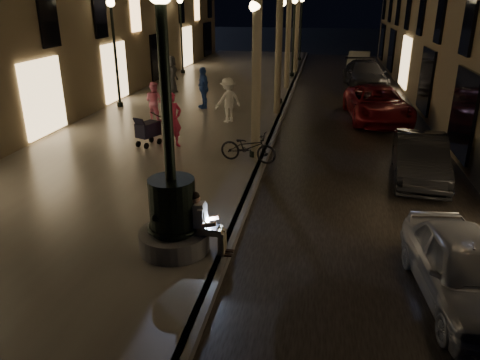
% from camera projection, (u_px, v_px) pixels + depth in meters
% --- Properties ---
extents(ground, '(120.00, 120.00, 0.00)m').
position_uv_depth(ground, '(283.00, 112.00, 21.19)').
color(ground, black).
rests_on(ground, ground).
extents(cobble_lane, '(6.00, 45.00, 0.02)m').
position_uv_depth(cobble_lane, '(351.00, 115.00, 20.70)').
color(cobble_lane, black).
rests_on(cobble_lane, ground).
extents(promenade, '(8.00, 45.00, 0.20)m').
position_uv_depth(promenade, '(198.00, 107.00, 21.81)').
color(promenade, '#67625B').
rests_on(promenade, ground).
extents(curb_strip, '(0.25, 45.00, 0.20)m').
position_uv_depth(curb_strip, '(283.00, 110.00, 21.16)').
color(curb_strip, '#59595B').
rests_on(curb_strip, ground).
extents(fountain_lamppost, '(1.40, 1.40, 5.21)m').
position_uv_depth(fountain_lamppost, '(172.00, 203.00, 9.01)').
color(fountain_lamppost, '#59595B').
rests_on(fountain_lamppost, promenade).
extents(seated_man_laptop, '(0.90, 0.30, 1.27)m').
position_uv_depth(seated_man_laptop, '(203.00, 221.00, 9.04)').
color(seated_man_laptop, '#9B8F6E').
rests_on(seated_man_laptop, promenade).
extents(lamp_curb_a, '(0.36, 0.36, 4.81)m').
position_uv_depth(lamp_curb_a, '(255.00, 58.00, 13.65)').
color(lamp_curb_a, black).
rests_on(lamp_curb_a, promenade).
extents(lamp_curb_b, '(0.36, 0.36, 4.81)m').
position_uv_depth(lamp_curb_b, '(281.00, 36.00, 20.97)').
color(lamp_curb_b, black).
rests_on(lamp_curb_b, promenade).
extents(lamp_curb_c, '(0.36, 0.36, 4.81)m').
position_uv_depth(lamp_curb_c, '(294.00, 25.00, 28.29)').
color(lamp_curb_c, black).
rests_on(lamp_curb_c, promenade).
extents(lamp_curb_d, '(0.36, 0.36, 4.81)m').
position_uv_depth(lamp_curb_d, '(301.00, 19.00, 35.61)').
color(lamp_curb_d, black).
rests_on(lamp_curb_d, promenade).
extents(lamp_left_b, '(0.36, 0.36, 4.81)m').
position_uv_depth(lamp_left_b, '(114.00, 37.00, 20.30)').
color(lamp_left_b, black).
rests_on(lamp_left_b, promenade).
extents(lamp_left_c, '(0.36, 0.36, 4.81)m').
position_uv_depth(lamp_left_c, '(181.00, 24.00, 29.46)').
color(lamp_left_c, black).
rests_on(lamp_left_c, promenade).
extents(stroller, '(0.74, 1.09, 1.12)m').
position_uv_depth(stroller, '(148.00, 130.00, 15.60)').
color(stroller, black).
rests_on(stroller, promenade).
extents(car_front, '(1.80, 3.74, 1.23)m').
position_uv_depth(car_front, '(464.00, 269.00, 7.91)').
color(car_front, '#9C9EA3').
rests_on(car_front, ground).
extents(car_second, '(1.71, 4.00, 1.28)m').
position_uv_depth(car_second, '(420.00, 158.00, 13.22)').
color(car_second, black).
rests_on(car_second, ground).
extents(car_third, '(2.79, 5.22, 1.40)m').
position_uv_depth(car_third, '(378.00, 104.00, 19.59)').
color(car_third, maroon).
rests_on(car_third, ground).
extents(car_rear, '(2.51, 5.27, 1.48)m').
position_uv_depth(car_rear, '(365.00, 75.00, 26.51)').
color(car_rear, '#2A2A2F').
rests_on(car_rear, ground).
extents(car_fifth, '(1.82, 4.18, 1.34)m').
position_uv_depth(car_fifth, '(359.00, 62.00, 32.26)').
color(car_fifth, '#A0A19B').
rests_on(car_fifth, ground).
extents(pedestrian_red, '(0.77, 0.79, 1.84)m').
position_uv_depth(pedestrian_red, '(173.00, 120.00, 15.37)').
color(pedestrian_red, '#D02950').
rests_on(pedestrian_red, promenade).
extents(pedestrian_pink, '(0.90, 0.79, 1.56)m').
position_uv_depth(pedestrian_pink, '(154.00, 101.00, 18.72)').
color(pedestrian_pink, pink).
rests_on(pedestrian_pink, promenade).
extents(pedestrian_white, '(1.27, 1.24, 1.75)m').
position_uv_depth(pedestrian_white, '(228.00, 100.00, 18.50)').
color(pedestrian_white, white).
rests_on(pedestrian_white, promenade).
extents(pedestrian_blue, '(0.97, 1.13, 1.82)m').
position_uv_depth(pedestrian_blue, '(203.00, 88.00, 20.80)').
color(pedestrian_blue, '#294A98').
rests_on(pedestrian_blue, promenade).
extents(pedestrian_dark, '(0.74, 1.01, 1.89)m').
position_uv_depth(pedestrian_dark, '(171.00, 74.00, 24.09)').
color(pedestrian_dark, '#343539').
rests_on(pedestrian_dark, promenade).
extents(bicycle, '(1.84, 0.91, 0.92)m').
position_uv_depth(bicycle, '(248.00, 147.00, 14.13)').
color(bicycle, black).
rests_on(bicycle, promenade).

